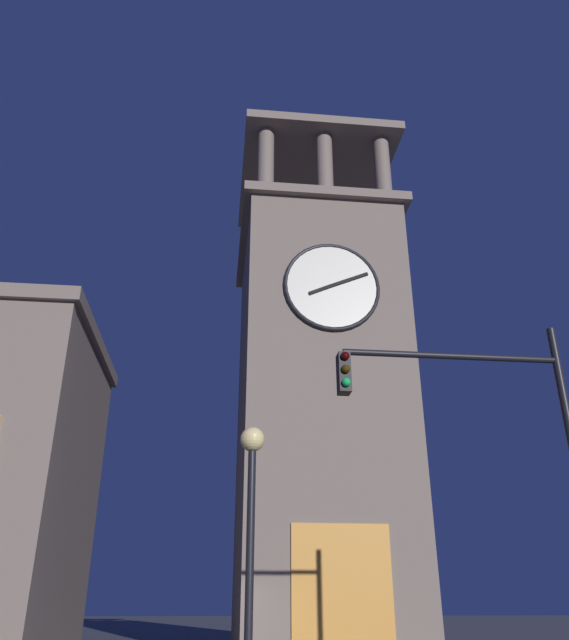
% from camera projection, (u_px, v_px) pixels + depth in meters
% --- Properties ---
extents(clocktower, '(6.89, 8.57, 23.34)m').
position_uv_depth(clocktower, '(317.00, 409.00, 25.98)').
color(clocktower, '#75665B').
rests_on(clocktower, ground_plane).
extents(traffic_signal_near, '(4.32, 0.41, 6.48)m').
position_uv_depth(traffic_signal_near, '(502.00, 441.00, 11.16)').
color(traffic_signal_near, black).
rests_on(traffic_signal_near, ground_plane).
extents(street_lamp, '(0.44, 0.44, 4.51)m').
position_uv_depth(street_lamp, '(251.00, 502.00, 10.80)').
color(street_lamp, black).
rests_on(street_lamp, ground_plane).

